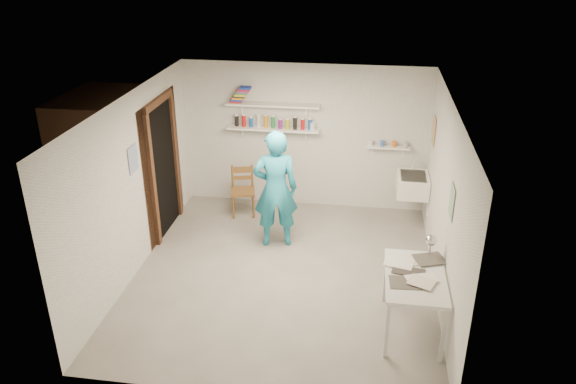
# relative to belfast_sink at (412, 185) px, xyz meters

# --- Properties ---
(floor) EXTENTS (4.00, 4.50, 0.02)m
(floor) POSITION_rel_belfast_sink_xyz_m (-1.75, -1.70, -0.71)
(floor) COLOR slate
(floor) RESTS_ON ground
(ceiling) EXTENTS (4.00, 4.50, 0.02)m
(ceiling) POSITION_rel_belfast_sink_xyz_m (-1.75, -1.70, 1.71)
(ceiling) COLOR silver
(ceiling) RESTS_ON wall_back
(wall_back) EXTENTS (4.00, 0.02, 2.40)m
(wall_back) POSITION_rel_belfast_sink_xyz_m (-1.75, 0.56, 0.50)
(wall_back) COLOR silver
(wall_back) RESTS_ON ground
(wall_front) EXTENTS (4.00, 0.02, 2.40)m
(wall_front) POSITION_rel_belfast_sink_xyz_m (-1.75, -3.96, 0.50)
(wall_front) COLOR silver
(wall_front) RESTS_ON ground
(wall_left) EXTENTS (0.02, 4.50, 2.40)m
(wall_left) POSITION_rel_belfast_sink_xyz_m (-3.76, -1.70, 0.50)
(wall_left) COLOR silver
(wall_left) RESTS_ON ground
(wall_right) EXTENTS (0.02, 4.50, 2.40)m
(wall_right) POSITION_rel_belfast_sink_xyz_m (0.26, -1.70, 0.50)
(wall_right) COLOR silver
(wall_right) RESTS_ON ground
(doorway_recess) EXTENTS (0.02, 0.90, 2.00)m
(doorway_recess) POSITION_rel_belfast_sink_xyz_m (-3.74, -0.65, 0.30)
(doorway_recess) COLOR black
(doorway_recess) RESTS_ON wall_left
(corridor_box) EXTENTS (1.40, 1.50, 2.10)m
(corridor_box) POSITION_rel_belfast_sink_xyz_m (-4.45, -0.65, 0.35)
(corridor_box) COLOR brown
(corridor_box) RESTS_ON ground
(door_lintel) EXTENTS (0.06, 1.05, 0.10)m
(door_lintel) POSITION_rel_belfast_sink_xyz_m (-3.72, -0.65, 1.35)
(door_lintel) COLOR brown
(door_lintel) RESTS_ON wall_left
(door_jamb_near) EXTENTS (0.06, 0.10, 2.00)m
(door_jamb_near) POSITION_rel_belfast_sink_xyz_m (-3.72, -1.15, 0.30)
(door_jamb_near) COLOR brown
(door_jamb_near) RESTS_ON ground
(door_jamb_far) EXTENTS (0.06, 0.10, 2.00)m
(door_jamb_far) POSITION_rel_belfast_sink_xyz_m (-3.72, -0.15, 0.30)
(door_jamb_far) COLOR brown
(door_jamb_far) RESTS_ON ground
(shelf_lower) EXTENTS (1.50, 0.22, 0.03)m
(shelf_lower) POSITION_rel_belfast_sink_xyz_m (-2.25, 0.43, 0.65)
(shelf_lower) COLOR white
(shelf_lower) RESTS_ON wall_back
(shelf_upper) EXTENTS (1.50, 0.22, 0.03)m
(shelf_upper) POSITION_rel_belfast_sink_xyz_m (-2.25, 0.43, 1.05)
(shelf_upper) COLOR white
(shelf_upper) RESTS_ON wall_back
(ledge_shelf) EXTENTS (0.70, 0.14, 0.03)m
(ledge_shelf) POSITION_rel_belfast_sink_xyz_m (-0.40, 0.47, 0.42)
(ledge_shelf) COLOR white
(ledge_shelf) RESTS_ON wall_back
(poster_left) EXTENTS (0.01, 0.28, 0.36)m
(poster_left) POSITION_rel_belfast_sink_xyz_m (-3.74, -1.65, 0.85)
(poster_left) COLOR #334C7F
(poster_left) RESTS_ON wall_left
(poster_right_a) EXTENTS (0.01, 0.34, 0.42)m
(poster_right_a) POSITION_rel_belfast_sink_xyz_m (0.24, 0.10, 0.85)
(poster_right_a) COLOR #995933
(poster_right_a) RESTS_ON wall_right
(poster_right_b) EXTENTS (0.01, 0.30, 0.38)m
(poster_right_b) POSITION_rel_belfast_sink_xyz_m (0.24, -2.25, 0.80)
(poster_right_b) COLOR #3F724C
(poster_right_b) RESTS_ON wall_right
(belfast_sink) EXTENTS (0.48, 0.60, 0.30)m
(belfast_sink) POSITION_rel_belfast_sink_xyz_m (0.00, 0.00, 0.00)
(belfast_sink) COLOR white
(belfast_sink) RESTS_ON wall_right
(man) EXTENTS (0.72, 0.55, 1.77)m
(man) POSITION_rel_belfast_sink_xyz_m (-1.99, -0.88, 0.18)
(man) COLOR teal
(man) RESTS_ON ground
(wall_clock) EXTENTS (0.32, 0.10, 0.32)m
(wall_clock) POSITION_rel_belfast_sink_xyz_m (-1.95, -0.67, 0.48)
(wall_clock) COLOR #CBBC8B
(wall_clock) RESTS_ON man
(wooden_chair) EXTENTS (0.45, 0.44, 0.82)m
(wooden_chair) POSITION_rel_belfast_sink_xyz_m (-2.68, -0.01, -0.29)
(wooden_chair) COLOR brown
(wooden_chair) RESTS_ON ground
(work_table) EXTENTS (0.67, 1.11, 0.74)m
(work_table) POSITION_rel_belfast_sink_xyz_m (-0.11, -2.64, -0.33)
(work_table) COLOR silver
(work_table) RESTS_ON ground
(desk_lamp) EXTENTS (0.14, 0.14, 0.14)m
(desk_lamp) POSITION_rel_belfast_sink_xyz_m (0.07, -2.20, 0.26)
(desk_lamp) COLOR silver
(desk_lamp) RESTS_ON work_table
(spray_cans) EXTENTS (1.34, 0.06, 0.17)m
(spray_cans) POSITION_rel_belfast_sink_xyz_m (-2.25, 0.43, 0.75)
(spray_cans) COLOR black
(spray_cans) RESTS_ON shelf_lower
(book_stack) EXTENTS (0.34, 0.14, 0.25)m
(book_stack) POSITION_rel_belfast_sink_xyz_m (-2.77, 0.43, 1.19)
(book_stack) COLOR red
(book_stack) RESTS_ON shelf_upper
(ledge_pots) EXTENTS (0.48, 0.07, 0.09)m
(ledge_pots) POSITION_rel_belfast_sink_xyz_m (-0.40, 0.47, 0.48)
(ledge_pots) COLOR silver
(ledge_pots) RESTS_ON ledge_shelf
(papers) EXTENTS (0.30, 0.22, 0.03)m
(papers) POSITION_rel_belfast_sink_xyz_m (-0.11, -2.64, 0.06)
(papers) COLOR silver
(papers) RESTS_ON work_table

